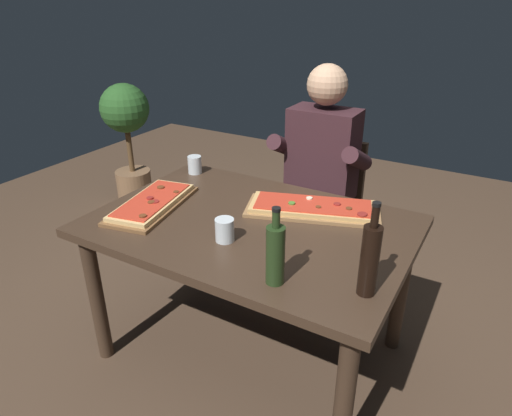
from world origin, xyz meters
The scene contains 11 objects.
ground_plane centered at (0.00, 0.00, 0.00)m, with size 6.40×6.40×0.00m, color #4C3828.
dining_table centered at (0.00, 0.00, 0.64)m, with size 1.40×0.96×0.74m.
pizza_rectangular_front centered at (0.20, 0.24, 0.76)m, with size 0.66×0.43×0.05m.
pizza_rectangular_left centered at (-0.49, -0.10, 0.76)m, with size 0.33×0.55×0.05m.
wine_bottle_dark centered at (0.31, -0.35, 0.86)m, with size 0.07×0.07×0.29m.
oil_bottle_amber centered at (0.61, -0.25, 0.88)m, with size 0.06×0.06×0.34m.
tumbler_near_camera centered at (-0.01, -0.19, 0.78)m, with size 0.08×0.08×0.10m.
tumbler_far_side centered at (-0.58, 0.36, 0.79)m, with size 0.08×0.08×0.10m.
diner_chair centered at (0.02, 0.86, 0.49)m, with size 0.44×0.44×0.87m.
seated_diner centered at (0.02, 0.74, 0.74)m, with size 0.53×0.41×1.33m.
potted_plant_corner centered at (-1.80, 1.05, 0.62)m, with size 0.39×0.39×1.02m.
Camera 1 is at (0.92, -1.53, 1.68)m, focal length 31.70 mm.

